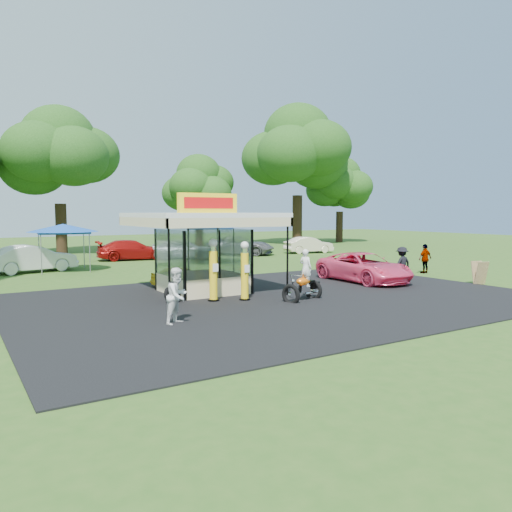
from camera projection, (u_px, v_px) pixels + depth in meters
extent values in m
plane|color=#2D551A|center=(314.00, 307.00, 17.94)|extent=(120.00, 120.00, 0.00)
cube|color=black|center=(283.00, 298.00, 19.63)|extent=(20.00, 14.00, 0.04)
cube|color=white|center=(203.00, 292.00, 21.11)|extent=(3.00, 3.00, 0.06)
cube|color=white|center=(203.00, 215.00, 20.82)|extent=(5.40, 5.40, 0.18)
cube|color=yellow|center=(208.00, 203.00, 20.36)|extent=(2.60, 0.25, 0.80)
cube|color=red|center=(209.00, 203.00, 20.25)|extent=(2.21, 0.02, 0.45)
cylinder|color=black|center=(169.00, 264.00, 17.47)|extent=(0.08, 0.08, 3.20)
cylinder|color=black|center=(287.00, 257.00, 20.16)|extent=(0.08, 0.08, 3.20)
cylinder|color=black|center=(214.00, 300.00, 18.99)|extent=(0.45, 0.45, 0.10)
cylinder|color=yellow|center=(213.00, 275.00, 18.91)|extent=(0.31, 0.31, 1.84)
cylinder|color=silver|center=(213.00, 248.00, 18.82)|extent=(0.20, 0.20, 0.20)
sphere|color=white|center=(213.00, 243.00, 18.80)|extent=(0.33, 0.33, 0.33)
cube|color=white|center=(216.00, 268.00, 18.72)|extent=(0.22, 0.02, 0.31)
cylinder|color=black|center=(245.00, 300.00, 19.19)|extent=(0.43, 0.43, 0.10)
cylinder|color=yellow|center=(245.00, 276.00, 19.11)|extent=(0.29, 0.29, 1.75)
cylinder|color=silver|center=(245.00, 250.00, 19.03)|extent=(0.19, 0.19, 0.19)
sphere|color=white|center=(245.00, 245.00, 19.01)|extent=(0.31, 0.31, 0.31)
cube|color=white|center=(247.00, 269.00, 18.94)|extent=(0.21, 0.02, 0.29)
torus|color=black|center=(291.00, 295.00, 18.63)|extent=(0.38, 0.83, 0.82)
torus|color=black|center=(313.00, 290.00, 19.71)|extent=(0.38, 0.83, 0.82)
cube|color=silver|center=(303.00, 288.00, 19.19)|extent=(0.59, 0.41, 0.29)
ellipsoid|color=orange|center=(303.00, 281.00, 19.17)|extent=(0.62, 0.35, 0.29)
cube|color=black|center=(308.00, 282.00, 19.43)|extent=(0.58, 0.39, 0.10)
cube|color=black|center=(314.00, 285.00, 19.72)|extent=(0.42, 0.41, 0.27)
cylinder|color=silver|center=(293.00, 285.00, 18.71)|extent=(0.43, 0.18, 0.87)
cylinder|color=silver|center=(296.00, 276.00, 18.79)|extent=(0.21, 0.57, 0.05)
sphere|color=silver|center=(293.00, 281.00, 18.68)|extent=(0.16, 0.16, 0.16)
imported|color=white|center=(306.00, 268.00, 19.23)|extent=(0.49, 0.61, 1.46)
torus|color=black|center=(174.00, 295.00, 18.59)|extent=(0.70, 0.52, 0.65)
torus|color=black|center=(170.00, 295.00, 18.64)|extent=(0.71, 0.59, 0.65)
cube|color=#593819|center=(482.00, 273.00, 23.36)|extent=(0.66, 0.41, 1.09)
cube|color=#593819|center=(477.00, 273.00, 23.58)|extent=(0.66, 0.41, 1.09)
imported|color=yellow|center=(182.00, 276.00, 22.93)|extent=(2.82, 1.13, 0.96)
imported|color=#FF4575|center=(364.00, 267.00, 24.30)|extent=(2.56, 5.24, 1.44)
imported|color=white|center=(177.00, 296.00, 15.17)|extent=(1.06, 1.00, 1.73)
imported|color=black|center=(402.00, 263.00, 25.03)|extent=(1.09, 0.63, 1.68)
imported|color=gray|center=(425.00, 259.00, 27.77)|extent=(0.96, 0.40, 1.64)
imported|color=silver|center=(32.00, 259.00, 28.24)|extent=(4.97, 2.66, 1.55)
imported|color=#A50F0C|center=(132.00, 250.00, 35.54)|extent=(5.16, 2.67, 1.43)
imported|color=#9FA0A3|center=(183.00, 249.00, 36.17)|extent=(4.77, 3.64, 1.52)
imported|color=#5E5F61|center=(241.00, 246.00, 39.69)|extent=(5.55, 5.49, 1.48)
imported|color=beige|center=(309.00, 245.00, 41.54)|extent=(4.26, 2.05, 1.34)
cylinder|color=gray|center=(37.00, 252.00, 29.10)|extent=(0.05, 0.05, 2.18)
cylinder|color=gray|center=(81.00, 250.00, 30.43)|extent=(0.05, 0.05, 2.18)
cylinder|color=gray|center=(44.00, 255.00, 26.97)|extent=(0.05, 0.05, 2.18)
cylinder|color=gray|center=(92.00, 253.00, 28.30)|extent=(0.05, 0.05, 2.18)
cube|color=#1A4DAE|center=(63.00, 233.00, 28.60)|extent=(2.72, 2.72, 0.11)
cone|color=#1A4DAE|center=(63.00, 228.00, 28.57)|extent=(3.92, 3.92, 0.45)
cylinder|color=gray|center=(182.00, 246.00, 33.20)|extent=(0.06, 0.06, 2.31)
cylinder|color=gray|center=(218.00, 245.00, 34.62)|extent=(0.06, 0.06, 2.31)
cylinder|color=gray|center=(200.00, 248.00, 30.93)|extent=(0.06, 0.06, 2.31)
cylinder|color=gray|center=(237.00, 247.00, 32.35)|extent=(0.06, 0.06, 2.31)
cube|color=#1A4DAE|center=(209.00, 228.00, 32.67)|extent=(2.89, 2.89, 0.12)
cone|color=#1A4DAE|center=(209.00, 223.00, 32.64)|extent=(4.16, 4.16, 0.48)
cylinder|color=black|center=(61.00, 229.00, 40.16)|extent=(0.88, 0.88, 4.08)
ellipsoid|color=#174112|center=(59.00, 162.00, 39.69)|extent=(9.80, 9.80, 8.40)
cylinder|color=black|center=(199.00, 231.00, 48.94)|extent=(0.79, 0.79, 3.17)
ellipsoid|color=#174112|center=(199.00, 189.00, 48.59)|extent=(7.40, 7.40, 6.34)
cylinder|color=black|center=(297.00, 220.00, 52.73)|extent=(1.03, 1.03, 5.16)
ellipsoid|color=#174112|center=(298.00, 157.00, 52.14)|extent=(12.04, 12.04, 10.32)
cylinder|color=black|center=(339.00, 227.00, 56.51)|extent=(0.78, 0.78, 3.47)
ellipsoid|color=#174112|center=(340.00, 188.00, 56.13)|extent=(7.83, 7.83, 6.71)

